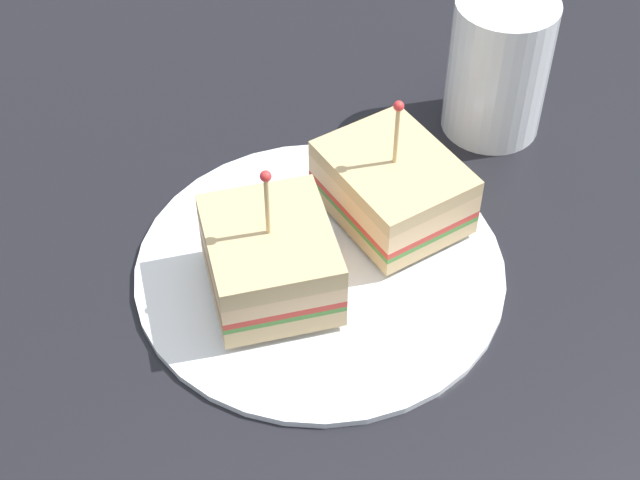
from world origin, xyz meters
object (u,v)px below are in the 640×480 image
drink_glass (497,75)px  plate (320,266)px  sandwich_half_back (270,259)px  sandwich_half_front (393,187)px

drink_glass → plate: bearing=-8.5°
plate → sandwich_half_back: (3.49, -1.51, 3.00)cm
plate → sandwich_half_front: bearing=165.7°
sandwich_half_front → drink_glass: size_ratio=1.09×
sandwich_half_front → sandwich_half_back: sandwich_half_back is taller
sandwich_half_back → drink_glass: (-23.50, 4.49, 1.25)cm
plate → sandwich_half_back: 4.84cm
sandwich_half_front → sandwich_half_back: 10.58cm
sandwich_half_front → sandwich_half_back: size_ratio=1.01×
plate → sandwich_half_front: sandwich_half_front is taller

